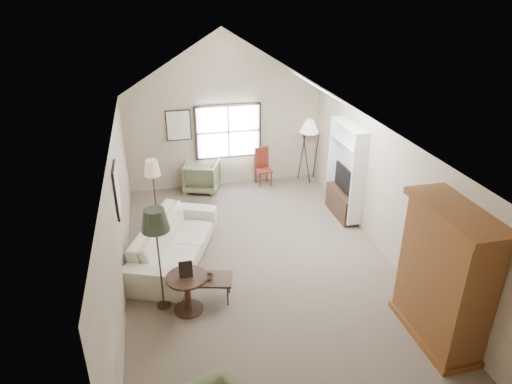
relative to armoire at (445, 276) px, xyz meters
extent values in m
cube|color=#6E5F4E|center=(-2.18, 2.40, -1.10)|extent=(5.00, 8.00, 0.01)
cube|color=tan|center=(-2.18, 6.40, 0.15)|extent=(5.00, 0.01, 2.50)
cube|color=tan|center=(-2.18, -1.60, 0.15)|extent=(5.00, 0.01, 2.50)
cube|color=tan|center=(-4.68, 2.40, 0.15)|extent=(0.01, 8.00, 2.50)
cube|color=tan|center=(0.32, 2.40, 0.15)|extent=(0.01, 8.00, 2.50)
cube|color=black|center=(-2.08, 6.36, 0.35)|extent=(1.72, 0.08, 1.42)
cube|color=black|center=(-4.65, 2.70, 0.65)|extent=(0.68, 0.04, 0.88)
cube|color=black|center=(-3.33, 6.37, 0.60)|extent=(0.62, 0.04, 0.78)
cube|color=brown|center=(0.00, 0.00, 0.00)|extent=(0.60, 1.50, 2.20)
cube|color=white|center=(0.16, 4.00, 0.05)|extent=(0.32, 1.30, 2.10)
cube|color=#382316|center=(0.14, 4.00, -0.80)|extent=(0.34, 1.18, 0.60)
cube|color=black|center=(0.14, 4.00, -0.18)|extent=(0.05, 0.90, 0.55)
imported|color=beige|center=(-3.75, 3.04, -0.71)|extent=(2.00, 2.89, 0.79)
imported|color=#646949|center=(-2.84, 6.10, -0.71)|extent=(1.07, 1.09, 0.78)
cube|color=#352016|center=(-3.29, 1.66, -0.88)|extent=(0.93, 0.66, 0.43)
imported|color=#342415|center=(-3.29, 1.66, -0.64)|extent=(0.25, 0.25, 0.05)
cylinder|color=#381F17|center=(-3.65, 1.44, -0.76)|extent=(0.88, 0.88, 0.68)
cube|color=maroon|center=(-1.20, 6.10, -0.61)|extent=(0.43, 0.43, 0.99)
camera|label=1|loc=(-3.93, -4.70, 3.98)|focal=32.00mm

